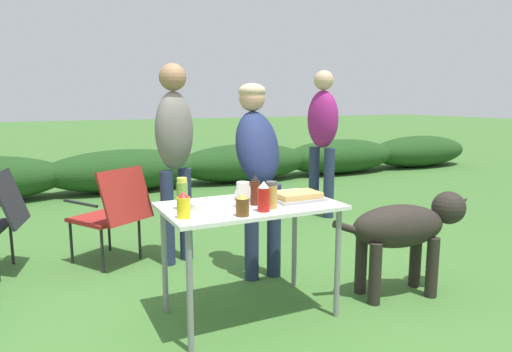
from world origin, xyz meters
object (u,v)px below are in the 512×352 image
(beer_bottle, at_px, (242,205))
(plate_stack, at_px, (208,205))
(standing_person_with_beanie, at_px, (175,144))
(spice_jar, at_px, (271,195))
(camp_chair_green_behind_table, at_px, (113,210))
(dog, at_px, (406,228))
(standing_person_in_dark_puffer, at_px, (258,157))
(standing_person_in_gray_fleece, at_px, (323,130))
(mixing_bowl, at_px, (250,193))
(folding_table, at_px, (250,216))
(food_tray, at_px, (297,197))
(bbq_sauce_bottle, at_px, (255,190))
(relish_jar, at_px, (182,194))
(paper_cup_stack, at_px, (243,195))
(ketchup_bottle, at_px, (264,197))
(mustard_bottle, at_px, (184,205))

(beer_bottle, bearing_deg, plate_stack, 112.04)
(plate_stack, height_order, beer_bottle, beer_bottle)
(standing_person_with_beanie, bearing_deg, beer_bottle, -111.27)
(spice_jar, bearing_deg, camp_chair_green_behind_table, 115.49)
(plate_stack, xyz_separation_m, dog, (1.41, -0.21, -0.27))
(plate_stack, xyz_separation_m, standing_person_in_dark_puffer, (0.63, 0.61, 0.19))
(beer_bottle, xyz_separation_m, standing_person_in_gray_fleece, (2.02, 2.21, 0.23))
(mixing_bowl, relative_size, standing_person_in_dark_puffer, 0.14)
(folding_table, height_order, camp_chair_green_behind_table, camp_chair_green_behind_table)
(mixing_bowl, xyz_separation_m, standing_person_with_beanie, (-0.22, 1.03, 0.24))
(food_tray, bearing_deg, beer_bottle, -156.63)
(bbq_sauce_bottle, distance_m, standing_person_in_dark_puffer, 0.76)
(camp_chair_green_behind_table, bearing_deg, standing_person_in_dark_puffer, -67.10)
(food_tray, xyz_separation_m, standing_person_in_gray_fleece, (1.53, 2.00, 0.27))
(relish_jar, xyz_separation_m, bbq_sauce_bottle, (0.44, -0.08, -0.00))
(standing_person_in_dark_puffer, bearing_deg, relish_jar, -139.97)
(folding_table, relative_size, paper_cup_stack, 6.96)
(spice_jar, distance_m, standing_person_in_gray_fleece, 2.77)
(camp_chair_green_behind_table, bearing_deg, ketchup_bottle, -99.26)
(folding_table, xyz_separation_m, spice_jar, (0.07, -0.15, 0.16))
(plate_stack, bearing_deg, folding_table, -3.76)
(spice_jar, bearing_deg, ketchup_bottle, -146.60)
(spice_jar, bearing_deg, food_tray, 24.60)
(standing_person_in_gray_fleece, xyz_separation_m, standing_person_with_beanie, (-2.00, -0.79, -0.01))
(standing_person_in_gray_fleece, bearing_deg, standing_person_with_beanie, -89.39)
(folding_table, relative_size, camp_chair_green_behind_table, 1.32)
(standing_person_in_gray_fleece, bearing_deg, beer_bottle, -63.43)
(folding_table, relative_size, relish_jar, 5.69)
(folding_table, height_order, relish_jar, relish_jar)
(plate_stack, relative_size, relish_jar, 1.15)
(paper_cup_stack, distance_m, mustard_bottle, 0.41)
(paper_cup_stack, distance_m, spice_jar, 0.17)
(mustard_bottle, bearing_deg, folding_table, 17.13)
(paper_cup_stack, xyz_separation_m, bbq_sauce_bottle, (0.10, 0.03, 0.01))
(standing_person_with_beanie, bearing_deg, ketchup_bottle, -104.77)
(paper_cup_stack, relative_size, relish_jar, 0.82)
(folding_table, height_order, spice_jar, spice_jar)
(ketchup_bottle, distance_m, dog, 1.19)
(spice_jar, xyz_separation_m, dog, (1.07, -0.04, -0.33))
(beer_bottle, distance_m, bbq_sauce_bottle, 0.29)
(standing_person_in_dark_puffer, height_order, dog, standing_person_in_dark_puffer)
(relish_jar, bearing_deg, dog, -8.68)
(food_tray, height_order, dog, food_tray)
(paper_cup_stack, bearing_deg, relish_jar, 162.20)
(relish_jar, bearing_deg, paper_cup_stack, -17.80)
(beer_bottle, distance_m, camp_chair_green_behind_table, 1.71)
(dog, distance_m, camp_chair_green_behind_table, 2.36)
(beer_bottle, relative_size, bbq_sauce_bottle, 0.67)
(dog, bearing_deg, plate_stack, -87.91)
(plate_stack, height_order, standing_person_in_dark_puffer, standing_person_in_dark_puffer)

